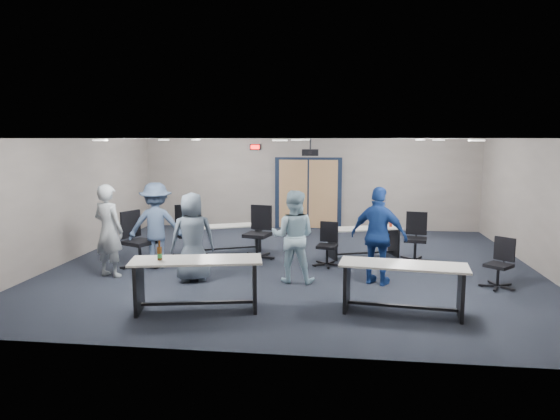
# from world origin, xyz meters

# --- Properties ---
(floor) EXTENTS (10.00, 10.00, 0.00)m
(floor) POSITION_xyz_m (0.00, 0.00, 0.00)
(floor) COLOR black
(floor) RESTS_ON ground
(back_wall) EXTENTS (10.00, 0.04, 2.70)m
(back_wall) POSITION_xyz_m (0.00, 4.50, 1.35)
(back_wall) COLOR gray
(back_wall) RESTS_ON floor
(front_wall) EXTENTS (10.00, 0.04, 2.70)m
(front_wall) POSITION_xyz_m (0.00, -4.50, 1.35)
(front_wall) COLOR gray
(front_wall) RESTS_ON floor
(left_wall) EXTENTS (0.04, 9.00, 2.70)m
(left_wall) POSITION_xyz_m (-5.00, 0.00, 1.35)
(left_wall) COLOR gray
(left_wall) RESTS_ON floor
(right_wall) EXTENTS (0.04, 9.00, 2.70)m
(right_wall) POSITION_xyz_m (5.00, 0.00, 1.35)
(right_wall) COLOR gray
(right_wall) RESTS_ON floor
(ceiling) EXTENTS (10.00, 9.00, 0.04)m
(ceiling) POSITION_xyz_m (0.00, 0.00, 2.70)
(ceiling) COLOR white
(ceiling) RESTS_ON back_wall
(double_door) EXTENTS (2.00, 0.07, 2.20)m
(double_door) POSITION_xyz_m (0.00, 4.46, 1.05)
(double_door) COLOR black
(double_door) RESTS_ON back_wall
(exit_sign) EXTENTS (0.32, 0.07, 0.18)m
(exit_sign) POSITION_xyz_m (-1.60, 4.44, 2.45)
(exit_sign) COLOR black
(exit_sign) RESTS_ON back_wall
(ceiling_projector) EXTENTS (0.35, 0.32, 0.37)m
(ceiling_projector) POSITION_xyz_m (0.30, 0.50, 2.40)
(ceiling_projector) COLOR black
(ceiling_projector) RESTS_ON ceiling
(ceiling_can_lights) EXTENTS (6.24, 5.74, 0.02)m
(ceiling_can_lights) POSITION_xyz_m (0.00, 0.25, 2.67)
(ceiling_can_lights) COLOR white
(ceiling_can_lights) RESTS_ON ceiling
(table_front_left) EXTENTS (2.13, 1.07, 1.13)m
(table_front_left) POSITION_xyz_m (-1.26, -3.01, 0.57)
(table_front_left) COLOR beige
(table_front_left) RESTS_ON floor
(table_front_right) EXTENTS (2.00, 0.88, 0.78)m
(table_front_right) POSITION_xyz_m (1.95, -2.76, 0.54)
(table_front_right) COLOR beige
(table_front_right) RESTS_ON floor
(table_back_left) EXTENTS (1.68, 1.13, 0.65)m
(table_back_left) POSITION_xyz_m (-1.67, 1.08, 0.44)
(table_back_left) COLOR beige
(table_back_left) RESTS_ON floor
(table_back_right) EXTENTS (1.77, 1.11, 0.79)m
(table_back_right) POSITION_xyz_m (1.52, 0.94, 0.47)
(table_back_right) COLOR beige
(table_back_right) RESTS_ON floor
(chair_back_a) EXTENTS (1.02, 1.02, 1.20)m
(chair_back_a) POSITION_xyz_m (-2.45, 0.38, 0.60)
(chair_back_a) COLOR black
(chair_back_a) RESTS_ON floor
(chair_back_b) EXTENTS (0.91, 0.91, 1.20)m
(chair_back_b) POSITION_xyz_m (-0.89, 0.48, 0.60)
(chair_back_b) COLOR black
(chair_back_b) RESTS_ON floor
(chair_back_c) EXTENTS (0.68, 0.68, 0.93)m
(chair_back_c) POSITION_xyz_m (0.70, 0.03, 0.46)
(chair_back_c) COLOR black
(chair_back_c) RESTS_ON floor
(chair_back_d) EXTENTS (0.80, 0.80, 1.09)m
(chair_back_d) POSITION_xyz_m (2.62, 0.63, 0.54)
(chair_back_d) COLOR black
(chair_back_d) RESTS_ON floor
(chair_loose_left) EXTENTS (1.00, 1.00, 1.20)m
(chair_loose_left) POSITION_xyz_m (-3.19, -0.63, 0.60)
(chair_loose_left) COLOR black
(chair_loose_left) RESTS_ON floor
(chair_loose_right) EXTENTS (0.81, 0.81, 0.92)m
(chair_loose_right) POSITION_xyz_m (3.83, -1.20, 0.46)
(chair_loose_right) COLOR black
(chair_loose_right) RESTS_ON floor
(person_gray) EXTENTS (0.77, 0.63, 1.83)m
(person_gray) POSITION_xyz_m (-3.53, -1.30, 0.92)
(person_gray) COLOR #9AA2A8
(person_gray) RESTS_ON floor
(person_plaid) EXTENTS (0.97, 0.81, 1.70)m
(person_plaid) POSITION_xyz_m (-1.80, -1.41, 0.85)
(person_plaid) COLOR #4E5B6B
(person_plaid) RESTS_ON floor
(person_lightblue) EXTENTS (0.88, 0.71, 1.74)m
(person_lightblue) POSITION_xyz_m (0.10, -1.23, 0.87)
(person_lightblue) COLOR #A8CDDF
(person_lightblue) RESTS_ON floor
(person_navy) EXTENTS (1.16, 0.86, 1.83)m
(person_navy) POSITION_xyz_m (1.68, -1.21, 0.92)
(person_navy) COLOR navy
(person_navy) RESTS_ON floor
(person_back) EXTENTS (1.29, 0.93, 1.79)m
(person_back) POSITION_xyz_m (-2.86, -0.50, 0.90)
(person_back) COLOR #485D81
(person_back) RESTS_ON floor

